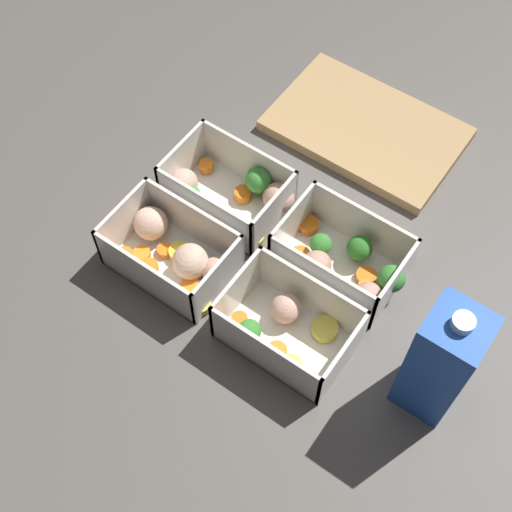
{
  "coord_description": "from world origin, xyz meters",
  "views": [
    {
      "loc": [
        0.28,
        -0.4,
        0.83
      ],
      "look_at": [
        0.0,
        0.0,
        0.03
      ],
      "focal_mm": 50.0,
      "sensor_mm": 36.0,
      "label": 1
    }
  ],
  "objects_px": {
    "container_far_right": "(346,263)",
    "container_near_right": "(286,326)",
    "juice_carton": "(441,362)",
    "container_near_left": "(175,252)",
    "container_far_left": "(232,192)"
  },
  "relations": [
    {
      "from": "container_near_right",
      "to": "juice_carton",
      "type": "distance_m",
      "value": 0.2
    },
    {
      "from": "container_near_left",
      "to": "container_far_right",
      "type": "relative_size",
      "value": 1.01
    },
    {
      "from": "container_far_right",
      "to": "container_near_left",
      "type": "bearing_deg",
      "value": -148.99
    },
    {
      "from": "container_far_right",
      "to": "juice_carton",
      "type": "height_order",
      "value": "juice_carton"
    },
    {
      "from": "container_near_left",
      "to": "juice_carton",
      "type": "distance_m",
      "value": 0.37
    },
    {
      "from": "container_near_right",
      "to": "container_far_left",
      "type": "relative_size",
      "value": 0.9
    },
    {
      "from": "container_near_left",
      "to": "container_far_right",
      "type": "xyz_separation_m",
      "value": [
        0.19,
        0.12,
        0.0
      ]
    },
    {
      "from": "container_near_left",
      "to": "container_far_left",
      "type": "relative_size",
      "value": 0.97
    },
    {
      "from": "container_near_left",
      "to": "juice_carton",
      "type": "bearing_deg",
      "value": 4.76
    },
    {
      "from": "container_near_right",
      "to": "juice_carton",
      "type": "xyz_separation_m",
      "value": [
        0.18,
        0.03,
        0.07
      ]
    },
    {
      "from": "container_near_left",
      "to": "container_near_right",
      "type": "bearing_deg",
      "value": -1.5
    },
    {
      "from": "container_near_left",
      "to": "container_far_left",
      "type": "bearing_deg",
      "value": 88.29
    },
    {
      "from": "container_far_left",
      "to": "juice_carton",
      "type": "height_order",
      "value": "juice_carton"
    },
    {
      "from": "container_far_right",
      "to": "container_near_right",
      "type": "bearing_deg",
      "value": -96.29
    },
    {
      "from": "container_near_right",
      "to": "container_far_left",
      "type": "xyz_separation_m",
      "value": [
        -0.18,
        0.13,
        0.0
      ]
    }
  ]
}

